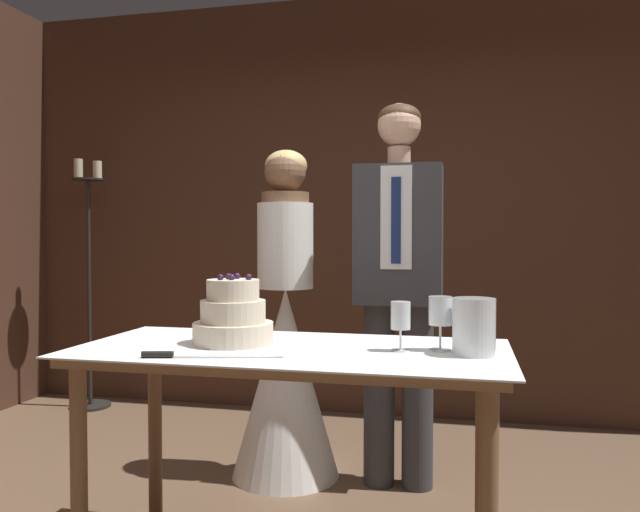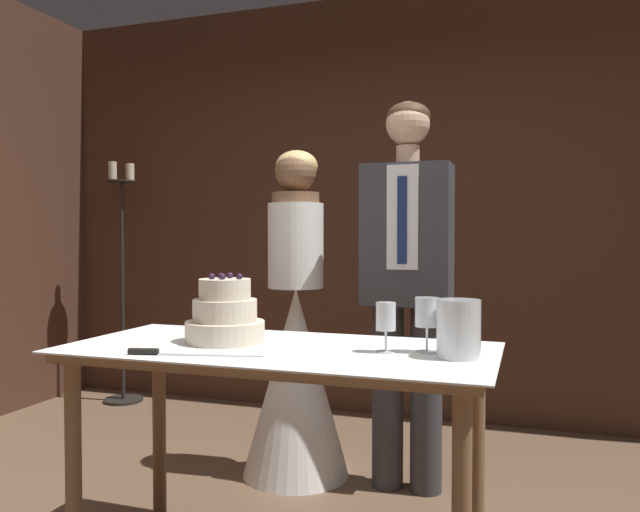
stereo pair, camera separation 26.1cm
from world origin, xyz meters
The scene contains 10 objects.
wall_back centered at (0.00, 2.30, 1.42)m, with size 5.22×0.12×2.83m, color #472B1E.
cake_table centered at (0.04, 0.15, 0.72)m, with size 1.50×0.71×0.82m.
tiered_cake centered at (-0.18, 0.18, 0.91)m, with size 0.29×0.29×0.25m.
cake_knife centered at (-0.24, -0.10, 0.83)m, with size 0.44×0.13×0.02m.
wine_glass_near centered at (0.55, 0.21, 0.94)m, with size 0.08×0.08×0.18m.
wine_glass_middle centered at (0.42, 0.17, 0.93)m, with size 0.07×0.07×0.17m.
hurricane_candle centered at (0.66, 0.16, 0.91)m, with size 0.14×0.14×0.19m.
bride centered at (-0.24, 1.07, 0.60)m, with size 0.54×0.54×1.64m.
groom centered at (0.32, 1.07, 1.03)m, with size 0.41×0.25×1.84m.
candle_stand centered at (-1.95, 1.97, 0.82)m, with size 0.28×0.28×1.75m.
Camera 2 is at (0.88, -1.86, 1.20)m, focal length 35.00 mm.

